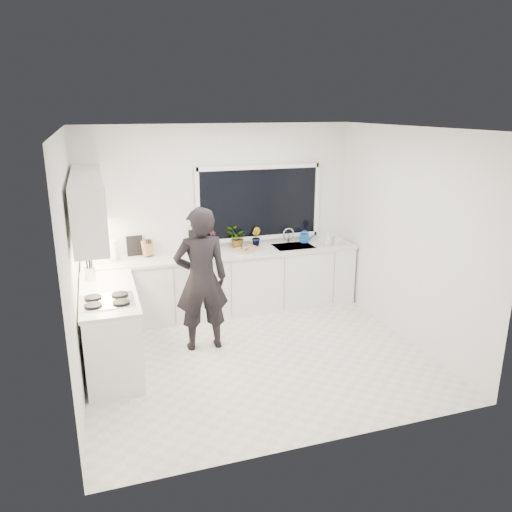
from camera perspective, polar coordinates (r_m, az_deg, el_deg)
name	(u,v)px	position (r m, az deg, el deg)	size (l,w,h in m)	color
floor	(257,356)	(6.22, 0.12, -11.41)	(4.00, 3.50, 0.02)	beige
wall_back	(220,218)	(7.35, -4.19, 4.31)	(4.00, 0.02, 2.70)	white
wall_left	(71,267)	(5.45, -20.38, -1.14)	(0.02, 3.50, 2.70)	white
wall_right	(408,236)	(6.60, 16.95, 2.19)	(0.02, 3.50, 2.70)	white
ceiling	(257,127)	(5.49, 0.14, 14.49)	(4.00, 3.50, 0.02)	white
window	(259,203)	(7.44, 0.35, 6.08)	(1.80, 0.02, 1.00)	black
base_cabinets_back	(226,284)	(7.31, -3.45, -3.17)	(3.92, 0.58, 0.88)	white
base_cabinets_left	(111,329)	(6.09, -16.21, -8.06)	(0.58, 1.60, 0.88)	white
countertop_back	(226,254)	(7.16, -3.49, 0.27)	(3.94, 0.62, 0.04)	silver
countertop_left	(108,292)	(5.92, -16.57, -4.00)	(0.62, 1.60, 0.04)	silver
upper_cabinets	(89,205)	(6.01, -18.59, 5.56)	(0.34, 2.10, 0.70)	white
sink	(293,249)	(7.50, 4.27, 0.78)	(0.58, 0.42, 0.14)	silver
faucet	(288,236)	(7.64, 3.73, 2.33)	(0.03, 0.03, 0.22)	silver
stovetop	(107,301)	(5.58, -16.66, -4.91)	(0.56, 0.48, 0.03)	black
person	(201,280)	(6.11, -6.28, -2.69)	(0.66, 0.43, 1.81)	black
pizza_tray	(247,250)	(7.22, -1.02, 0.72)	(0.42, 0.31, 0.03)	#B1B1B5
pizza	(247,249)	(7.21, -1.02, 0.85)	(0.38, 0.27, 0.01)	red
watering_can	(304,238)	(7.71, 5.55, 2.07)	(0.14, 0.14, 0.13)	#134FB6
paper_towel_roll	(113,251)	(7.02, -15.98, 0.57)	(0.11, 0.11, 0.26)	white
knife_block	(148,249)	(7.09, -12.26, 0.83)	(0.13, 0.10, 0.22)	#A46F4C
utensil_crock	(90,274)	(6.31, -18.43, -1.91)	(0.13, 0.13, 0.16)	silver
picture_frame_large	(135,246)	(7.16, -13.69, 1.15)	(0.22, 0.02, 0.28)	black
picture_frame_small	(198,240)	(7.27, -6.69, 1.84)	(0.25, 0.02, 0.30)	black
herb_plants	(232,238)	(7.31, -2.72, 2.05)	(0.87, 0.25, 0.32)	#26662D
soap_bottles	(331,238)	(7.54, 8.55, 2.09)	(0.25, 0.12, 0.27)	#D8BF66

